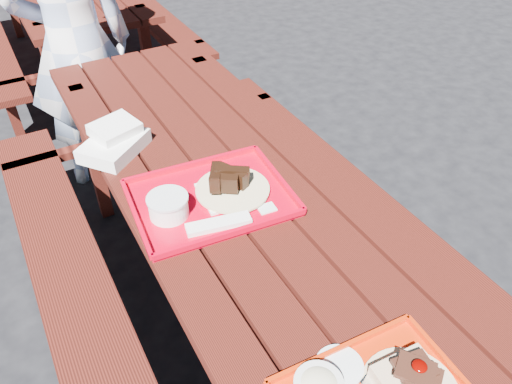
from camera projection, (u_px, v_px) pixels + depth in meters
ground at (239, 319)px, 2.16m from camera, size 60.00×60.00×0.00m
picnic_table_near at (236, 225)px, 1.80m from camera, size 1.41×2.40×0.75m
picnic_table_far at (62, 0)px, 3.69m from camera, size 1.41×2.40×0.75m
far_tray at (209, 198)px, 1.59m from camera, size 0.53×0.43×0.08m
white_cloth at (114, 141)px, 1.81m from camera, size 0.29×0.28×0.10m
person at (75, 45)px, 2.48m from camera, size 0.62×0.44×1.58m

